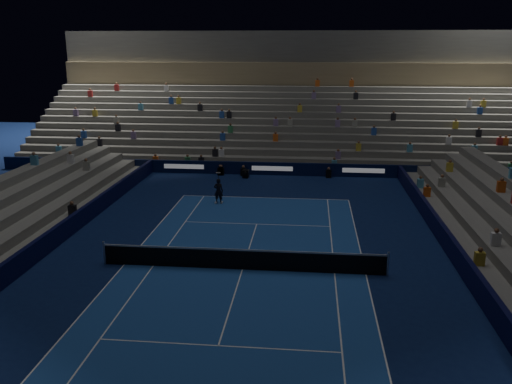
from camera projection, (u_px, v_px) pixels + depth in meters
name	position (u px, v px, depth m)	size (l,w,h in m)	color
ground	(242.00, 270.00, 24.09)	(90.00, 90.00, 0.00)	#0B1843
court_surface	(242.00, 269.00, 24.09)	(10.97, 23.77, 0.01)	#1A4290
sponsor_barrier_far	(272.00, 169.00, 41.71)	(44.00, 0.25, 1.00)	black
sponsor_barrier_east	(466.00, 268.00, 23.00)	(0.25, 37.00, 1.00)	black
sponsor_barrier_west	(36.00, 251.00, 24.91)	(0.25, 37.00, 1.00)	black
grandstand_main	(280.00, 117.00, 49.98)	(44.00, 15.20, 11.20)	#5F5F5B
tennis_net	(242.00, 259.00, 23.96)	(12.90, 0.10, 1.10)	#B2B2B7
tennis_player	(219.00, 191.00, 34.07)	(0.60, 0.39, 1.64)	black
broadcast_camera	(246.00, 174.00, 40.89)	(0.49, 0.93, 0.61)	black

